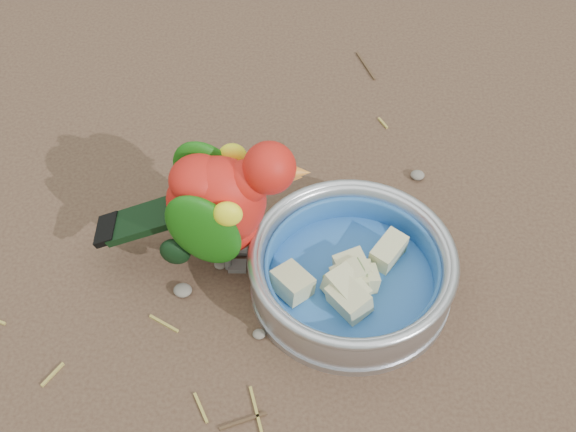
# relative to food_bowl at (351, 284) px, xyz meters

# --- Properties ---
(ground) EXTENTS (60.00, 60.00, 0.00)m
(ground) POSITION_rel_food_bowl_xyz_m (0.02, -0.03, -0.01)
(ground) COLOR #4C3627
(food_bowl) EXTENTS (0.23, 0.23, 0.02)m
(food_bowl) POSITION_rel_food_bowl_xyz_m (0.00, 0.00, 0.00)
(food_bowl) COLOR #B2B2BA
(food_bowl) RESTS_ON ground
(bowl_wall) EXTENTS (0.23, 0.23, 0.04)m
(bowl_wall) POSITION_rel_food_bowl_xyz_m (0.00, 0.00, 0.03)
(bowl_wall) COLOR #B2B2BA
(bowl_wall) RESTS_ON food_bowl
(fruit_wedges) EXTENTS (0.14, 0.14, 0.03)m
(fruit_wedges) POSITION_rel_food_bowl_xyz_m (0.00, 0.00, 0.02)
(fruit_wedges) COLOR #C7C58E
(fruit_wedges) RESTS_ON food_bowl
(lory_parrot) EXTENTS (0.22, 0.11, 0.18)m
(lory_parrot) POSITION_rel_food_bowl_xyz_m (-0.15, 0.03, 0.08)
(lory_parrot) COLOR red
(lory_parrot) RESTS_ON ground
(ground_debris) EXTENTS (0.90, 0.80, 0.01)m
(ground_debris) POSITION_rel_food_bowl_xyz_m (-0.01, -0.01, -0.01)
(ground_debris) COLOR #A3903F
(ground_debris) RESTS_ON ground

